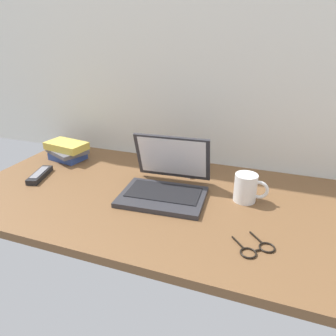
# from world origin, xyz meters

# --- Properties ---
(desk) EXTENTS (1.60, 0.76, 0.03)m
(desk) POSITION_xyz_m (0.00, 0.00, 0.01)
(desk) COLOR brown
(desk) RESTS_ON ground
(laptop) EXTENTS (0.32, 0.31, 0.21)m
(laptop) POSITION_xyz_m (-0.03, 0.03, 0.08)
(laptop) COLOR #2D2D33
(laptop) RESTS_ON desk
(coffee_mug) EXTENTS (0.12, 0.08, 0.10)m
(coffee_mug) POSITION_xyz_m (0.26, 0.07, 0.08)
(coffee_mug) COLOR white
(coffee_mug) RESTS_ON desk
(remote_control_near) EXTENTS (0.09, 0.17, 0.02)m
(remote_control_near) POSITION_xyz_m (-0.59, -0.02, 0.04)
(remote_control_near) COLOR black
(remote_control_near) RESTS_ON desk
(remote_control_far) EXTENTS (0.10, 0.17, 0.02)m
(remote_control_far) POSITION_xyz_m (0.02, 0.26, 0.04)
(remote_control_far) COLOR #B7B7B7
(remote_control_far) RESTS_ON desk
(eyeglasses) EXTENTS (0.14, 0.14, 0.01)m
(eyeglasses) POSITION_xyz_m (0.33, -0.20, 0.03)
(eyeglasses) COLOR black
(eyeglasses) RESTS_ON desk
(book_stack) EXTENTS (0.22, 0.20, 0.09)m
(book_stack) POSITION_xyz_m (-0.60, 0.19, 0.08)
(book_stack) COLOR #334C99
(book_stack) RESTS_ON desk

